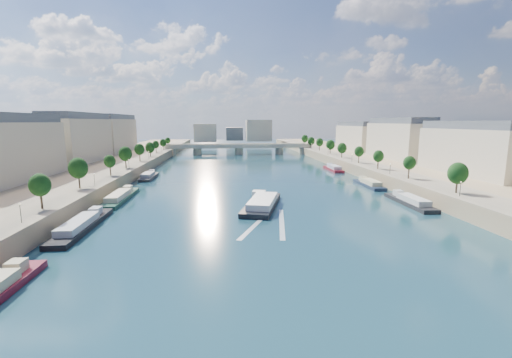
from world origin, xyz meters
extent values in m
plane|color=#0B2832|center=(0.00, 100.00, 0.00)|extent=(700.00, 700.00, 0.00)
cube|color=#9E8460|center=(-72.00, 100.00, 2.50)|extent=(44.00, 520.00, 5.00)
cube|color=#9E8460|center=(72.00, 100.00, 2.50)|extent=(44.00, 520.00, 5.00)
cube|color=gray|center=(-57.00, 100.00, 5.05)|extent=(14.00, 520.00, 0.10)
cube|color=gray|center=(57.00, 100.00, 5.05)|extent=(14.00, 520.00, 0.10)
cylinder|color=#382B1E|center=(-55.00, 42.00, 6.91)|extent=(0.50, 0.50, 3.82)
ellipsoid|color=black|center=(-55.00, 42.00, 10.50)|extent=(4.80, 4.80, 5.52)
cylinder|color=#382B1E|center=(-55.00, 66.00, 6.91)|extent=(0.50, 0.50, 3.82)
ellipsoid|color=black|center=(-55.00, 66.00, 10.50)|extent=(4.80, 4.80, 5.52)
cylinder|color=#382B1E|center=(-55.00, 90.00, 6.91)|extent=(0.50, 0.50, 3.82)
ellipsoid|color=black|center=(-55.00, 90.00, 10.50)|extent=(4.80, 4.80, 5.52)
cylinder|color=#382B1E|center=(-55.00, 114.00, 6.91)|extent=(0.50, 0.50, 3.82)
ellipsoid|color=black|center=(-55.00, 114.00, 10.50)|extent=(4.80, 4.80, 5.52)
cylinder|color=#382B1E|center=(-55.00, 138.00, 6.91)|extent=(0.50, 0.50, 3.82)
ellipsoid|color=black|center=(-55.00, 138.00, 10.50)|extent=(4.80, 4.80, 5.52)
cylinder|color=#382B1E|center=(-55.00, 162.00, 6.91)|extent=(0.50, 0.50, 3.82)
ellipsoid|color=black|center=(-55.00, 162.00, 10.50)|extent=(4.80, 4.80, 5.52)
cylinder|color=#382B1E|center=(-55.00, 186.00, 6.91)|extent=(0.50, 0.50, 3.82)
ellipsoid|color=black|center=(-55.00, 186.00, 10.50)|extent=(4.80, 4.80, 5.52)
cylinder|color=#382B1E|center=(-55.00, 210.00, 6.91)|extent=(0.50, 0.50, 3.82)
ellipsoid|color=black|center=(-55.00, 210.00, 10.50)|extent=(4.80, 4.80, 5.52)
cylinder|color=#382B1E|center=(-55.00, 234.00, 6.91)|extent=(0.50, 0.50, 3.82)
ellipsoid|color=black|center=(-55.00, 234.00, 10.50)|extent=(4.80, 4.80, 5.52)
cylinder|color=#382B1E|center=(55.00, 50.00, 6.91)|extent=(0.50, 0.50, 3.82)
ellipsoid|color=black|center=(55.00, 50.00, 10.50)|extent=(4.80, 4.80, 5.52)
cylinder|color=#382B1E|center=(55.00, 74.00, 6.91)|extent=(0.50, 0.50, 3.82)
ellipsoid|color=black|center=(55.00, 74.00, 10.50)|extent=(4.80, 4.80, 5.52)
cylinder|color=#382B1E|center=(55.00, 98.00, 6.91)|extent=(0.50, 0.50, 3.82)
ellipsoid|color=black|center=(55.00, 98.00, 10.50)|extent=(4.80, 4.80, 5.52)
cylinder|color=#382B1E|center=(55.00, 122.00, 6.91)|extent=(0.50, 0.50, 3.82)
ellipsoid|color=black|center=(55.00, 122.00, 10.50)|extent=(4.80, 4.80, 5.52)
cylinder|color=#382B1E|center=(55.00, 146.00, 6.91)|extent=(0.50, 0.50, 3.82)
ellipsoid|color=black|center=(55.00, 146.00, 10.50)|extent=(4.80, 4.80, 5.52)
cylinder|color=#382B1E|center=(55.00, 170.00, 6.91)|extent=(0.50, 0.50, 3.82)
ellipsoid|color=black|center=(55.00, 170.00, 10.50)|extent=(4.80, 4.80, 5.52)
cylinder|color=#382B1E|center=(55.00, 194.00, 6.91)|extent=(0.50, 0.50, 3.82)
ellipsoid|color=black|center=(55.00, 194.00, 10.50)|extent=(4.80, 4.80, 5.52)
cylinder|color=#382B1E|center=(55.00, 218.00, 6.91)|extent=(0.50, 0.50, 3.82)
ellipsoid|color=black|center=(55.00, 218.00, 10.50)|extent=(4.80, 4.80, 5.52)
cylinder|color=#382B1E|center=(55.00, 242.00, 6.91)|extent=(0.50, 0.50, 3.82)
ellipsoid|color=black|center=(55.00, 242.00, 10.50)|extent=(4.80, 4.80, 5.52)
cylinder|color=black|center=(-52.50, 30.00, 7.00)|extent=(0.14, 0.14, 4.00)
sphere|color=#FFE5B2|center=(-52.50, 30.00, 9.10)|extent=(0.36, 0.36, 0.36)
cylinder|color=black|center=(-52.50, 70.00, 7.00)|extent=(0.14, 0.14, 4.00)
sphere|color=#FFE5B2|center=(-52.50, 70.00, 9.10)|extent=(0.36, 0.36, 0.36)
cylinder|color=black|center=(-52.50, 110.00, 7.00)|extent=(0.14, 0.14, 4.00)
sphere|color=#FFE5B2|center=(-52.50, 110.00, 9.10)|extent=(0.36, 0.36, 0.36)
cylinder|color=black|center=(-52.50, 150.00, 7.00)|extent=(0.14, 0.14, 4.00)
sphere|color=#FFE5B2|center=(-52.50, 150.00, 9.10)|extent=(0.36, 0.36, 0.36)
cylinder|color=black|center=(-52.50, 190.00, 7.00)|extent=(0.14, 0.14, 4.00)
sphere|color=#FFE5B2|center=(-52.50, 190.00, 9.10)|extent=(0.36, 0.36, 0.36)
cylinder|color=black|center=(52.50, 45.00, 7.00)|extent=(0.14, 0.14, 4.00)
sphere|color=#FFE5B2|center=(52.50, 45.00, 9.10)|extent=(0.36, 0.36, 0.36)
cylinder|color=black|center=(52.50, 85.00, 7.00)|extent=(0.14, 0.14, 4.00)
sphere|color=#FFE5B2|center=(52.50, 85.00, 9.10)|extent=(0.36, 0.36, 0.36)
cylinder|color=black|center=(52.50, 125.00, 7.00)|extent=(0.14, 0.14, 4.00)
sphere|color=#FFE5B2|center=(52.50, 125.00, 9.10)|extent=(0.36, 0.36, 0.36)
cylinder|color=black|center=(52.50, 165.00, 7.00)|extent=(0.14, 0.14, 4.00)
sphere|color=#FFE5B2|center=(52.50, 165.00, 9.10)|extent=(0.36, 0.36, 0.36)
cylinder|color=black|center=(52.50, 205.00, 7.00)|extent=(0.14, 0.14, 4.00)
sphere|color=#FFE5B2|center=(52.50, 205.00, 9.10)|extent=(0.36, 0.36, 0.36)
cube|color=#C1B094|center=(-85.00, 83.00, 15.00)|extent=(16.00, 52.00, 20.00)
cube|color=#474C54|center=(-85.00, 83.00, 26.60)|extent=(14.72, 50.44, 3.20)
cube|color=#C1B094|center=(-85.00, 141.00, 15.00)|extent=(16.00, 52.00, 20.00)
cube|color=#474C54|center=(-85.00, 141.00, 26.60)|extent=(14.72, 50.44, 3.20)
cube|color=#C1B094|center=(-85.00, 199.00, 15.00)|extent=(16.00, 52.00, 20.00)
cube|color=#474C54|center=(-85.00, 199.00, 26.60)|extent=(14.72, 50.44, 3.20)
cube|color=#C1B094|center=(85.00, 83.00, 15.00)|extent=(16.00, 52.00, 20.00)
cube|color=#474C54|center=(85.00, 83.00, 26.60)|extent=(14.72, 50.44, 3.20)
cube|color=#C1B094|center=(85.00, 141.00, 15.00)|extent=(16.00, 52.00, 20.00)
cube|color=#474C54|center=(85.00, 141.00, 26.60)|extent=(14.72, 50.44, 3.20)
cube|color=#C1B094|center=(85.00, 199.00, 15.00)|extent=(16.00, 52.00, 20.00)
cube|color=#474C54|center=(85.00, 199.00, 26.60)|extent=(14.72, 50.44, 3.20)
cube|color=#C1B094|center=(-30.00, 310.00, 14.00)|extent=(22.00, 18.00, 18.00)
cube|color=#C1B094|center=(25.00, 320.00, 16.00)|extent=(26.00, 20.00, 22.00)
cube|color=#474C54|center=(0.00, 335.00, 12.00)|extent=(18.00, 16.00, 14.00)
cube|color=#C1B79E|center=(0.00, 225.95, 6.20)|extent=(112.00, 11.00, 2.20)
cube|color=#C1B79E|center=(0.00, 220.95, 7.70)|extent=(112.00, 0.80, 0.90)
cube|color=#C1B79E|center=(0.00, 230.95, 7.70)|extent=(112.00, 0.80, 0.90)
cylinder|color=#C1B79E|center=(-32.00, 225.95, 2.50)|extent=(6.40, 6.40, 5.00)
cylinder|color=#C1B79E|center=(0.00, 225.95, 2.50)|extent=(6.40, 6.40, 5.00)
cylinder|color=#C1B79E|center=(32.00, 225.95, 2.50)|extent=(6.40, 6.40, 5.00)
cube|color=#C1B79E|center=(-52.00, 225.95, 2.50)|extent=(6.00, 12.00, 5.00)
cube|color=#C1B79E|center=(52.00, 225.95, 2.50)|extent=(6.00, 12.00, 5.00)
cube|color=black|center=(-0.43, 58.67, 0.40)|extent=(15.30, 29.17, 2.00)
cube|color=white|center=(-0.43, 56.43, 2.30)|extent=(11.25, 19.33, 1.80)
cube|color=white|center=(-0.43, 67.09, 2.30)|extent=(4.77, 4.32, 1.80)
cube|color=silver|center=(-3.63, 41.67, 0.02)|extent=(11.14, 24.45, 0.04)
cube|color=silver|center=(2.77, 41.67, 0.02)|extent=(5.11, 25.88, 0.04)
cube|color=#BEB58F|center=(-45.50, 15.17, 2.10)|extent=(2.50, 2.72, 1.80)
cube|color=black|center=(-45.50, 41.53, 0.30)|extent=(5.00, 29.34, 1.80)
cube|color=silver|center=(-45.50, 39.18, 2.00)|extent=(4.10, 16.14, 1.60)
cube|color=silver|center=(-45.50, 50.33, 2.10)|extent=(2.50, 3.52, 1.80)
cube|color=#1D4836|center=(-45.50, 72.41, 0.30)|extent=(5.00, 28.99, 1.80)
cube|color=beige|center=(-45.50, 70.09, 2.00)|extent=(4.10, 15.94, 1.60)
cube|color=beige|center=(-45.50, 81.10, 2.10)|extent=(2.50, 3.48, 1.80)
cube|color=#2A292C|center=(-45.50, 115.17, 0.30)|extent=(5.00, 20.94, 1.80)
cube|color=#95969D|center=(-45.50, 113.49, 2.00)|extent=(4.10, 11.52, 1.60)
cube|color=#95969D|center=(-45.50, 121.45, 2.10)|extent=(2.50, 2.51, 1.80)
cube|color=black|center=(45.50, 57.44, 0.30)|extent=(5.00, 23.78, 1.80)
cube|color=silver|center=(45.50, 55.53, 2.00)|extent=(4.10, 13.08, 1.60)
cube|color=silver|center=(45.50, 64.57, 2.10)|extent=(2.50, 2.85, 1.80)
cube|color=#1C2A3F|center=(45.50, 87.55, 0.30)|extent=(5.00, 21.15, 1.80)
cube|color=beige|center=(45.50, 85.86, 2.00)|extent=(4.10, 11.63, 1.60)
cube|color=beige|center=(45.50, 93.90, 2.10)|extent=(2.50, 2.54, 1.80)
cube|color=maroon|center=(45.50, 132.60, 0.30)|extent=(5.00, 21.19, 1.80)
cube|color=silver|center=(45.50, 130.91, 2.00)|extent=(4.10, 11.65, 1.60)
cube|color=silver|center=(45.50, 138.96, 2.10)|extent=(2.50, 2.54, 1.80)
camera|label=1|loc=(-11.50, -40.79, 25.35)|focal=24.00mm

